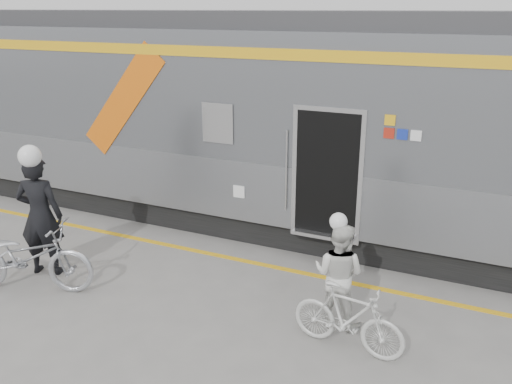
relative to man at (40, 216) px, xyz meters
The scene contains 9 objects.
ground 2.80m from the man, ahead, with size 90.00×90.00×0.00m, color slate.
train 4.32m from the man, 64.04° to the left, with size 24.00×3.17×4.10m.
safety_strip 3.26m from the man, 33.78° to the left, with size 24.00×0.12×0.01m, color gold.
man is the anchor object (origin of this frame).
bicycle_left 0.74m from the man, 70.02° to the right, with size 0.73×2.09×1.10m, color #B3B5BB.
woman 4.82m from the man, ahead, with size 0.72×0.56×1.48m, color silver.
bicycle_right 5.12m from the man, ahead, with size 0.42×1.49×0.90m, color beige.
helmet_man 1.17m from the man, ahead, with size 0.35×0.35×0.35m, color white.
helmet_woman 4.85m from the man, ahead, with size 0.24×0.24×0.24m, color white.
Camera 1 is at (3.94, -5.45, 4.15)m, focal length 38.00 mm.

